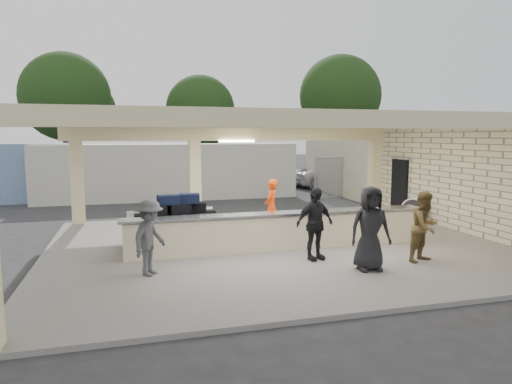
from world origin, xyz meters
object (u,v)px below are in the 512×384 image
object	(u,v)px
baggage_handler	(271,207)
car_dark	(277,176)
drum_fan	(413,210)
passenger_a	(425,227)
passenger_d	(370,228)
luggage_cart	(175,218)
passenger_b	(315,224)
baggage_counter	(280,231)
passenger_c	(150,238)
container_white	(169,171)
car_white_a	(329,176)
car_white_b	(411,174)

from	to	relation	value
baggage_handler	car_dark	size ratio (longest dim) A/B	0.44
drum_fan	passenger_a	distance (m)	4.88
passenger_d	passenger_a	bearing A→B (deg)	16.50
drum_fan	luggage_cart	bearing A→B (deg)	-127.43
passenger_a	passenger_b	bearing A→B (deg)	138.57
passenger_a	passenger_b	xyz separation A→B (m)	(-2.46, 0.84, 0.04)
baggage_counter	passenger_c	distance (m)	3.70
baggage_counter	baggage_handler	world-z (taller)	baggage_handler
drum_fan	container_white	size ratio (longest dim) A/B	0.07
car_white_a	passenger_d	bearing A→B (deg)	148.33
baggage_handler	container_white	xyz separation A→B (m)	(-2.21, 9.67, 0.40)
passenger_b	passenger_c	bearing A→B (deg)	169.06
passenger_a	passenger_d	world-z (taller)	passenger_d
drum_fan	baggage_counter	bearing A→B (deg)	-113.98
passenger_b	car_white_b	size ratio (longest dim) A/B	0.39
baggage_counter	passenger_a	xyz separation A→B (m)	(2.92, -2.03, 0.35)
drum_fan	car_white_b	distance (m)	13.73
baggage_handler	passenger_b	size ratio (longest dim) A/B	0.95
car_white_b	passenger_c	bearing A→B (deg)	113.74
luggage_cart	passenger_d	world-z (taller)	passenger_d
passenger_b	passenger_c	xyz separation A→B (m)	(-3.88, -0.19, -0.06)
baggage_counter	car_white_b	bearing A→B (deg)	45.73
passenger_b	container_white	bearing A→B (deg)	86.73
car_white_b	container_white	world-z (taller)	container_white
baggage_handler	passenger_b	distance (m)	3.03
passenger_b	passenger_d	distance (m)	1.40
container_white	car_white_a	bearing A→B (deg)	14.82
container_white	car_dark	bearing A→B (deg)	29.39
luggage_cart	passenger_a	bearing A→B (deg)	-34.08
car_white_b	baggage_counter	bearing A→B (deg)	117.54
drum_fan	car_white_b	xyz separation A→B (m)	(7.68, 11.39, 0.14)
luggage_cart	car_white_a	distance (m)	16.80
car_dark	container_white	size ratio (longest dim) A/B	0.31
car_dark	container_white	distance (m)	7.96
drum_fan	passenger_c	bearing A→B (deg)	-113.57
baggage_counter	baggage_handler	bearing A→B (deg)	80.06
passenger_b	passenger_c	world-z (taller)	passenger_b
passenger_b	passenger_d	size ratio (longest dim) A/B	0.94
passenger_b	car_white_b	world-z (taller)	passenger_b
car_white_b	car_dark	xyz separation A→B (m)	(-8.15, 1.92, -0.08)
passenger_c	car_white_a	bearing A→B (deg)	-2.45
luggage_cart	passenger_a	distance (m)	6.36
drum_fan	car_dark	distance (m)	13.32
passenger_a	passenger_c	bearing A→B (deg)	151.60
passenger_d	car_dark	world-z (taller)	passenger_d
luggage_cart	passenger_b	size ratio (longest dim) A/B	1.45
passenger_d	luggage_cart	bearing A→B (deg)	147.07
drum_fan	passenger_d	xyz separation A→B (m)	(-4.16, -4.41, 0.47)
container_white	passenger_a	bearing A→B (deg)	-70.60
drum_fan	car_white_a	world-z (taller)	car_white_a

